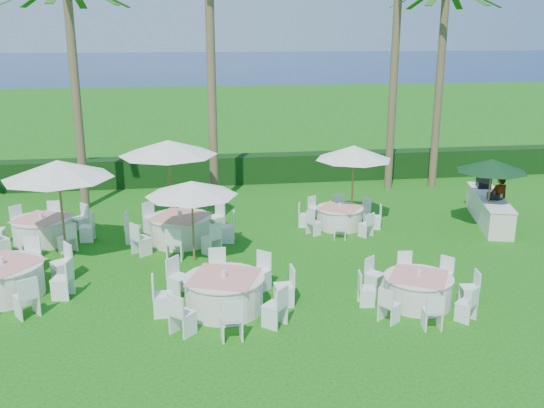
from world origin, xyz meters
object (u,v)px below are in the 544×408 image
at_px(banquet_table_c, 418,289).
at_px(umbrella_green, 492,165).
at_px(banquet_table_b, 224,292).
at_px(banquet_table_e, 180,229).
at_px(umbrella_c, 168,148).
at_px(banquet_table_d, 42,230).
at_px(umbrella_b, 192,188).
at_px(banquet_table_a, 4,279).
at_px(umbrella_d, 354,153).
at_px(buffet_table, 489,208).
at_px(umbrella_a, 58,169).
at_px(banquet_table_f, 339,217).
at_px(staff_person, 498,200).

bearing_deg(banquet_table_c, umbrella_green, 49.52).
relative_size(banquet_table_b, banquet_table_c, 1.15).
bearing_deg(banquet_table_e, umbrella_c, 98.83).
bearing_deg(banquet_table_d, umbrella_b, -26.03).
xyz_separation_m(banquet_table_a, banquet_table_b, (5.39, -1.57, -0.01)).
distance_m(umbrella_c, umbrella_d, 6.21).
xyz_separation_m(banquet_table_b, umbrella_b, (-0.64, 3.33, 1.72)).
height_order(banquet_table_a, umbrella_green, umbrella_green).
xyz_separation_m(umbrella_b, buffet_table, (10.21, 2.23, -1.66)).
bearing_deg(umbrella_a, banquet_table_d, 120.66).
distance_m(umbrella_b, umbrella_green, 9.89).
distance_m(banquet_table_e, banquet_table_f, 5.37).
xyz_separation_m(banquet_table_f, umbrella_d, (0.50, 0.30, 2.13)).
height_order(banquet_table_d, umbrella_b, umbrella_b).
xyz_separation_m(umbrella_a, umbrella_d, (9.12, 2.09, -0.20)).
bearing_deg(umbrella_c, buffet_table, -7.49).
xyz_separation_m(banquet_table_a, umbrella_c, (4.06, 5.43, 2.20)).
height_order(banquet_table_d, umbrella_d, umbrella_d).
distance_m(umbrella_b, staff_person, 10.52).
relative_size(banquet_table_b, banquet_table_f, 1.21).
height_order(banquet_table_b, banquet_table_c, banquet_table_b).
bearing_deg(umbrella_c, banquet_table_a, -126.80).
distance_m(banquet_table_e, umbrella_a, 4.13).
distance_m(banquet_table_d, umbrella_b, 5.48).
xyz_separation_m(banquet_table_b, banquet_table_f, (4.30, 5.73, -0.08)).
distance_m(banquet_table_a, umbrella_green, 14.99).
xyz_separation_m(banquet_table_c, banquet_table_f, (-0.38, 6.11, -0.02)).
bearing_deg(buffet_table, banquet_table_b, -149.84).
relative_size(banquet_table_f, staff_person, 1.53).
bearing_deg(banquet_table_a, banquet_table_f, 23.25).
bearing_deg(umbrella_green, umbrella_b, -171.20).
bearing_deg(umbrella_a, banquet_table_b, -42.35).
bearing_deg(banquet_table_b, banquet_table_c, -4.68).
height_order(banquet_table_c, umbrella_d, umbrella_d).
relative_size(banquet_table_b, umbrella_green, 1.40).
bearing_deg(umbrella_b, umbrella_d, 26.40).
relative_size(banquet_table_a, banquet_table_d, 1.09).
bearing_deg(umbrella_d, umbrella_green, -15.29).
bearing_deg(buffet_table, umbrella_c, 172.51).
height_order(banquet_table_e, umbrella_d, umbrella_d).
height_order(banquet_table_a, umbrella_c, umbrella_c).
bearing_deg(umbrella_b, banquet_table_a, -159.66).
distance_m(umbrella_c, umbrella_green, 10.70).
distance_m(banquet_table_e, umbrella_b, 2.42).
xyz_separation_m(banquet_table_a, staff_person, (15.04, 3.55, 0.45)).
xyz_separation_m(banquet_table_d, umbrella_c, (3.98, 1.39, 2.24)).
relative_size(banquet_table_a, banquet_table_c, 1.18).
bearing_deg(banquet_table_e, banquet_table_a, -141.95).
bearing_deg(staff_person, banquet_table_e, -9.60).
bearing_deg(staff_person, umbrella_c, -19.98).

